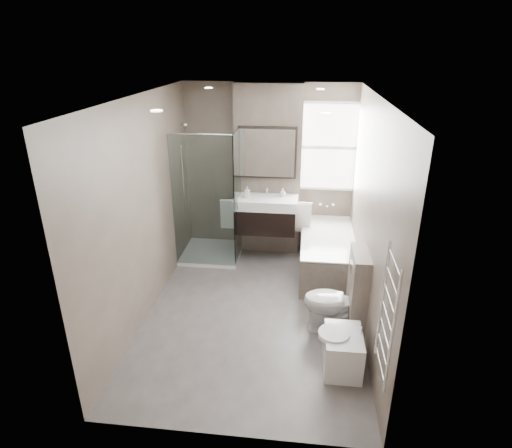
# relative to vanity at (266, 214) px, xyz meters

# --- Properties ---
(room) EXTENTS (2.70, 3.90, 2.70)m
(room) POSITION_rel_vanity_xyz_m (0.00, -1.43, 0.56)
(room) COLOR #585351
(room) RESTS_ON ground
(vanity_pier) EXTENTS (1.00, 0.25, 2.60)m
(vanity_pier) POSITION_rel_vanity_xyz_m (0.00, 0.35, 0.56)
(vanity_pier) COLOR #655A4F
(vanity_pier) RESTS_ON ground
(vanity) EXTENTS (0.95, 0.47, 0.66)m
(vanity) POSITION_rel_vanity_xyz_m (0.00, 0.00, 0.00)
(vanity) COLOR black
(vanity) RESTS_ON vanity_pier
(mirror_cabinet) EXTENTS (0.86, 0.08, 0.76)m
(mirror_cabinet) POSITION_rel_vanity_xyz_m (0.00, 0.19, 0.89)
(mirror_cabinet) COLOR black
(mirror_cabinet) RESTS_ON vanity_pier
(towel_left) EXTENTS (0.24, 0.06, 0.44)m
(towel_left) POSITION_rel_vanity_xyz_m (-0.56, -0.02, -0.02)
(towel_left) COLOR silver
(towel_left) RESTS_ON vanity_pier
(towel_right) EXTENTS (0.24, 0.06, 0.44)m
(towel_right) POSITION_rel_vanity_xyz_m (0.56, -0.02, -0.02)
(towel_right) COLOR silver
(towel_right) RESTS_ON vanity_pier
(shower_enclosure) EXTENTS (0.90, 0.90, 2.00)m
(shower_enclosure) POSITION_rel_vanity_xyz_m (-0.75, -0.08, -0.25)
(shower_enclosure) COLOR white
(shower_enclosure) RESTS_ON ground
(bathtub) EXTENTS (0.75, 1.60, 0.57)m
(bathtub) POSITION_rel_vanity_xyz_m (0.92, -0.33, -0.43)
(bathtub) COLOR #655A4F
(bathtub) RESTS_ON ground
(window) EXTENTS (0.98, 0.06, 1.33)m
(window) POSITION_rel_vanity_xyz_m (0.90, 0.45, 0.93)
(window) COLOR white
(window) RESTS_ON room
(toilet) EXTENTS (0.73, 0.42, 0.74)m
(toilet) POSITION_rel_vanity_xyz_m (0.97, -1.71, -0.37)
(toilet) COLOR white
(toilet) RESTS_ON ground
(cistern_box) EXTENTS (0.19, 0.55, 1.00)m
(cistern_box) POSITION_rel_vanity_xyz_m (1.21, -1.68, -0.24)
(cistern_box) COLOR #655A4F
(cistern_box) RESTS_ON ground
(bidet) EXTENTS (0.45, 0.52, 0.54)m
(bidet) POSITION_rel_vanity_xyz_m (1.01, -2.36, -0.52)
(bidet) COLOR white
(bidet) RESTS_ON ground
(towel_radiator) EXTENTS (0.03, 0.49, 1.10)m
(towel_radiator) POSITION_rel_vanity_xyz_m (1.25, -3.03, 0.38)
(towel_radiator) COLOR silver
(towel_radiator) RESTS_ON room
(soap_bottle_a) EXTENTS (0.07, 0.08, 0.17)m
(soap_bottle_a) POSITION_rel_vanity_xyz_m (-0.28, -0.01, 0.34)
(soap_bottle_a) COLOR white
(soap_bottle_a) RESTS_ON vanity
(soap_bottle_b) EXTENTS (0.09, 0.09, 0.12)m
(soap_bottle_b) POSITION_rel_vanity_xyz_m (0.24, 0.09, 0.32)
(soap_bottle_b) COLOR white
(soap_bottle_b) RESTS_ON vanity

